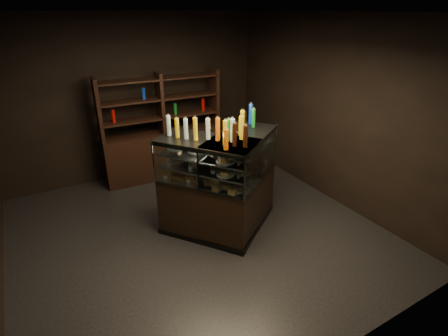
{
  "coord_description": "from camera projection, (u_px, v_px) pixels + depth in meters",
  "views": [
    {
      "loc": [
        -1.82,
        -3.95,
        3.07
      ],
      "look_at": [
        0.3,
        -0.32,
        1.11
      ],
      "focal_mm": 28.0,
      "sensor_mm": 36.0,
      "label": 1
    }
  ],
  "objects": [
    {
      "name": "food_display",
      "position": [
        224.0,
        162.0,
        4.83
      ],
      "size": [
        1.48,
        1.08,
        0.45
      ],
      "color": "#D48E4C",
      "rests_on": "display_case"
    },
    {
      "name": "room_shell",
      "position": [
        191.0,
        104.0,
        4.4
      ],
      "size": [
        5.02,
        5.02,
        3.01
      ],
      "color": "black",
      "rests_on": "ground"
    },
    {
      "name": "back_shelving",
      "position": [
        163.0,
        146.0,
        6.72
      ],
      "size": [
        2.26,
        0.56,
        2.0
      ],
      "rotation": [
        0.0,
        0.0,
        -0.07
      ],
      "color": "black",
      "rests_on": "ground"
    },
    {
      "name": "ground",
      "position": [
        196.0,
        232.0,
        5.22
      ],
      "size": [
        5.0,
        5.0,
        0.0
      ],
      "primitive_type": "plane",
      "color": "black",
      "rests_on": "ground"
    },
    {
      "name": "display_case",
      "position": [
        224.0,
        200.0,
        5.09
      ],
      "size": [
        1.89,
        1.49,
        1.47
      ],
      "rotation": [
        0.0,
        0.0,
        -0.16
      ],
      "color": "black",
      "rests_on": "ground"
    },
    {
      "name": "bottles_top",
      "position": [
        224.0,
        127.0,
        4.62
      ],
      "size": [
        1.31,
        0.94,
        0.3
      ],
      "color": "#0F38B2",
      "rests_on": "display_case"
    },
    {
      "name": "potted_conifer",
      "position": [
        246.0,
        172.0,
        6.16
      ],
      "size": [
        0.33,
        0.33,
        0.71
      ],
      "rotation": [
        0.0,
        0.0,
        -0.33
      ],
      "color": "black",
      "rests_on": "ground"
    }
  ]
}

